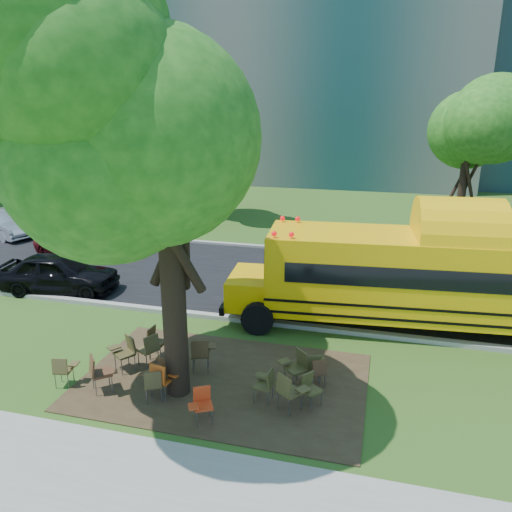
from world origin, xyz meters
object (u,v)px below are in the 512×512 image
(main_tree, at_px, (165,138))
(bg_car_red, at_px, (91,238))
(chair_1, at_px, (99,371))
(chair_4, at_px, (162,377))
(chair_2, at_px, (154,382))
(chair_9, at_px, (126,349))
(chair_11, at_px, (201,351))
(chair_13, at_px, (314,365))
(bg_car_silver, at_px, (2,224))
(black_car, at_px, (59,273))
(chair_12, at_px, (310,387))
(chair_3, at_px, (161,373))
(chair_10, at_px, (155,340))
(school_bus, at_px, (447,277))
(chair_15, at_px, (318,369))
(chair_6, at_px, (266,382))
(chair_14, at_px, (297,364))
(chair_5, at_px, (202,402))
(chair_0, at_px, (63,368))
(chair_7, at_px, (289,389))
(chair_8, at_px, (150,347))

(main_tree, relative_size, bg_car_red, 2.04)
(chair_1, xyz_separation_m, chair_4, (1.56, 0.15, -0.02))
(chair_1, relative_size, chair_2, 1.14)
(chair_9, distance_m, bg_car_red, 11.34)
(chair_4, relative_size, chair_11, 0.99)
(chair_13, xyz_separation_m, bg_car_silver, (-17.48, 9.74, 0.17))
(black_car, bearing_deg, chair_12, -123.55)
(chair_3, height_order, chair_10, chair_3)
(school_bus, relative_size, chair_15, 15.17)
(school_bus, distance_m, chair_12, 6.08)
(chair_3, bearing_deg, chair_2, 101.87)
(chair_4, bearing_deg, chair_6, 23.72)
(chair_1, height_order, black_car, black_car)
(chair_10, distance_m, chair_14, 3.95)
(chair_5, bearing_deg, main_tree, -72.48)
(main_tree, xyz_separation_m, chair_12, (3.12, 0.25, -5.49))
(chair_11, xyz_separation_m, chair_13, (2.87, 0.18, -0.08))
(chair_2, bearing_deg, chair_0, 153.24)
(chair_7, bearing_deg, bg_car_silver, -175.93)
(chair_4, relative_size, bg_car_silver, 0.23)
(chair_6, bearing_deg, chair_1, 104.41)
(chair_2, relative_size, chair_6, 1.01)
(chair_5, relative_size, black_car, 0.19)
(chair_6, xyz_separation_m, chair_9, (-3.84, 0.49, 0.07))
(chair_5, bearing_deg, chair_11, -97.42)
(chair_0, xyz_separation_m, bg_car_silver, (-11.60, 11.43, 0.18))
(chair_9, distance_m, chair_14, 4.42)
(school_bus, xyz_separation_m, bg_car_silver, (-20.79, 5.73, -1.03))
(chair_6, bearing_deg, chair_2, 109.99)
(main_tree, height_order, chair_4, main_tree)
(chair_4, relative_size, chair_8, 0.99)
(main_tree, bearing_deg, chair_6, 4.06)
(chair_3, distance_m, bg_car_red, 12.81)
(chair_12, bearing_deg, black_car, -80.44)
(chair_9, distance_m, chair_15, 4.94)
(chair_6, bearing_deg, chair_8, 81.73)
(bg_car_red, bearing_deg, chair_5, -156.74)
(chair_9, height_order, chair_12, chair_9)
(bg_car_red, bearing_deg, chair_2, -159.83)
(bg_car_silver, bearing_deg, main_tree, -107.71)
(school_bus, relative_size, chair_11, 12.89)
(school_bus, height_order, bg_car_silver, school_bus)
(chair_3, distance_m, chair_10, 1.78)
(main_tree, relative_size, school_bus, 0.78)
(chair_3, relative_size, chair_10, 1.02)
(chair_7, bearing_deg, school_bus, 92.29)
(main_tree, height_order, chair_9, main_tree)
(school_bus, height_order, chair_0, school_bus)
(main_tree, relative_size, chair_3, 10.53)
(chair_1, distance_m, chair_4, 1.57)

